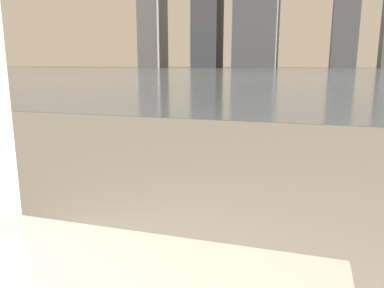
# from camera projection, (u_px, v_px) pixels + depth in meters

# --- Properties ---
(harbor_water) EXTENTS (180.00, 110.00, 0.01)m
(harbor_water) POSITION_uv_depth(u_px,v_px,m) (303.00, 71.00, 58.31)
(harbor_water) COLOR slate
(harbor_water) RESTS_ON ground_plane
(skyline_tower_2) EXTENTS (12.69, 11.89, 26.61)m
(skyline_tower_2) POSITION_uv_depth(u_px,v_px,m) (257.00, 23.00, 112.19)
(skyline_tower_2) COLOR slate
(skyline_tower_2) RESTS_ON ground_plane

